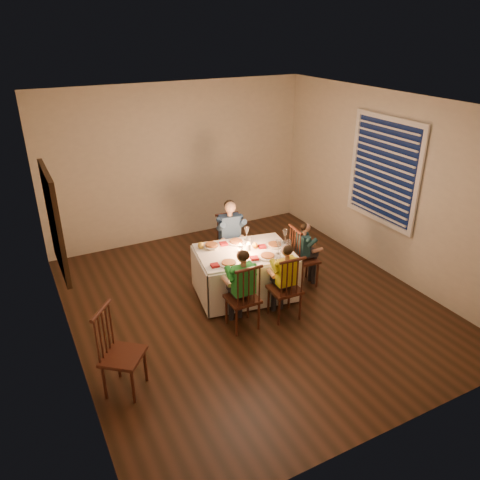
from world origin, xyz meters
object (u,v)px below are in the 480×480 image
chair_end (302,284)px  child_yellow (284,316)px  chair_near_left (242,326)px  adult (231,272)px  dining_table (244,264)px  serving_bowl (212,247)px  chair_extra (127,389)px  chair_adult (231,272)px  child_green (242,326)px  chair_near_right (284,316)px  child_teal (302,284)px

chair_end → child_yellow: child_yellow is taller
chair_near_left → adult: bearing=-109.9°
dining_table → serving_bowl: size_ratio=6.80×
chair_extra → adult: 2.69m
chair_adult → child_green: 1.40m
chair_near_right → serving_bowl: bearing=-58.0°
chair_adult → child_green: size_ratio=0.85×
serving_bowl → child_teal: bearing=-19.1°
child_green → chair_near_left: bearing=-0.0°
chair_near_left → serving_bowl: size_ratio=4.35×
child_yellow → child_teal: bearing=-136.9°
chair_adult → adult: 0.00m
dining_table → chair_end: dining_table is taller
chair_adult → child_yellow: (0.08, -1.36, 0.00)m
dining_table → child_green: size_ratio=1.33×
child_green → chair_extra: bearing=15.7°
chair_extra → serving_bowl: 2.20m
chair_adult → chair_extra: size_ratio=0.94×
chair_adult → child_green: bearing=-103.5°
chair_adult → chair_near_left: size_ratio=1.00×
adult → child_green: (-0.49, -1.31, 0.00)m
child_yellow → chair_end: bearing=-136.9°
chair_adult → child_yellow: child_yellow is taller
dining_table → child_green: bearing=-110.3°
dining_table → adult: size_ratio=1.24×
chair_near_left → child_teal: child_teal is taller
adult → child_yellow: bearing=-79.7°
chair_near_right → serving_bowl: serving_bowl is taller
dining_table → chair_near_left: size_ratio=1.56×
child_green → serving_bowl: size_ratio=5.11×
chair_adult → child_teal: bearing=-39.3°
chair_near_left → child_green: 0.00m
adult → serving_bowl: bearing=-134.6°
chair_extra → serving_bowl: bearing=-10.3°
chair_near_right → child_green: 0.57m
chair_near_left → serving_bowl: serving_bowl is taller
serving_bowl → chair_near_right: bearing=-61.3°
adult → child_yellow: size_ratio=1.12×
chair_near_left → child_yellow: child_yellow is taller
dining_table → adult: (0.11, 0.65, -0.47)m
chair_near_left → chair_near_right: (0.57, -0.05, 0.00)m
child_teal → chair_adult: bearing=49.4°
dining_table → serving_bowl: bearing=150.8°
adult → child_teal: 1.10m
chair_end → child_green: bearing=118.1°
chair_extra → adult: size_ratio=0.84×
chair_end → child_teal: 0.00m
serving_bowl → chair_extra: bearing=-139.4°
chair_adult → chair_near_right: 1.37m
child_green → chair_adult: bearing=-109.9°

